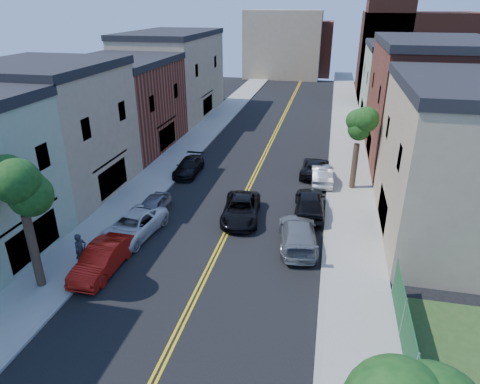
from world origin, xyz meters
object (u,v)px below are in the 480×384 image
Objects in this scene: pedestrian_left at (81,251)px; silver_car_right at (321,174)px; black_car_left at (189,167)px; grey_car_right at (298,234)px; black_suv_lane at (241,209)px; black_car_right at (310,203)px; white_pickup at (133,226)px; red_sedan at (102,259)px; dark_car_right_far at (315,167)px; grey_car_left at (152,208)px.

silver_car_right is at bearing -17.40° from pedestrian_left.
black_car_left is 0.83× the size of grey_car_right.
grey_car_right is 9.99m from silver_car_right.
pedestrian_left reaches higher than black_suv_lane.
white_pickup is at bearing 23.50° from black_car_right.
red_sedan is 3.77m from white_pickup.
black_car_right is at bearing 79.31° from silver_car_right.
dark_car_right_far is 0.92× the size of black_suv_lane.
dark_car_right_far is (10.41, 2.05, 0.01)m from black_car_left.
red_sedan is 13.85m from black_car_right.
grey_car_left is 10.65m from black_car_right.
black_car_right is (0.43, 4.20, 0.08)m from grey_car_right.
red_sedan reaches higher than black_car_left.
silver_car_right is at bearing 37.32° from grey_car_left.
black_car_right is 1.13× the size of silver_car_right.
black_car_left is 9.21m from black_suv_lane.
black_car_left is at bearing -30.74° from black_car_right.
grey_car_left is 0.86× the size of dark_car_right_far.
grey_car_left is at bearing 10.86° from black_car_right.
black_car_right reaches higher than grey_car_right.
white_pickup reaches higher than black_car_left.
pedestrian_left is (-11.61, -16.49, 0.47)m from dark_car_right_far.
white_pickup is at bearing -90.87° from black_car_left.
black_car_right is at bearing 42.10° from red_sedan.
black_suv_lane is at bearing 39.26° from white_pickup.
pedestrian_left reaches higher than silver_car_right.
black_car_left is 0.95× the size of dark_car_right_far.
grey_car_left is 2.08× the size of pedestrian_left.
black_car_right is 2.57× the size of pedestrian_left.
black_car_right reaches higher than red_sedan.
pedestrian_left reaches higher than grey_car_right.
black_car_right is at bearing -28.01° from black_car_left.
red_sedan is at bearing -68.37° from pedestrian_left.
red_sedan is at bearing 37.52° from black_car_right.
black_car_left is 1.01× the size of silver_car_right.
black_car_left is at bearing -51.60° from grey_car_right.
red_sedan is at bearing -90.87° from black_car_left.
dark_car_right_far is 2.42× the size of pedestrian_left.
black_car_left is 10.61m from dark_car_right_far.
pedestrian_left is at bearing -101.89° from grey_car_left.
grey_car_right is 1.05× the size of black_suv_lane.
grey_car_right reaches higher than silver_car_right.
black_suv_lane is at bearing 16.75° from black_car_right.
black_car_right reaches higher than black_car_left.
grey_car_right reaches higher than dark_car_right_far.
grey_car_right is 4.23m from black_car_right.
black_car_right is 0.98× the size of black_suv_lane.
grey_car_right is at bearing 27.09° from red_sedan.
pedestrian_left is at bearing -95.62° from black_car_left.
silver_car_right is (11.00, 14.84, -0.03)m from red_sedan.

